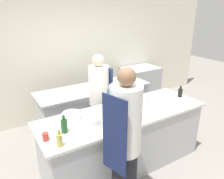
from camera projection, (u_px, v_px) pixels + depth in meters
ground_plane at (123, 163)px, 3.55m from camera, size 16.00×16.00×0.00m
wall_back at (69, 55)px, 4.76m from camera, size 8.00×0.06×2.80m
prep_counter at (124, 139)px, 3.39m from camera, size 2.57×0.87×0.92m
pass_counter at (95, 109)px, 4.40m from camera, size 2.24×0.72×0.92m
oven_range at (140, 86)px, 5.63m from camera, size 0.88×0.65×0.96m
chef_at_prep_near at (125, 145)px, 2.46m from camera, size 0.40×0.39×1.82m
chef_at_stove at (99, 101)px, 3.86m from camera, size 0.38×0.37×1.65m
bottle_olive_oil at (105, 111)px, 3.10m from camera, size 0.09×0.09×0.19m
bottle_vinegar at (147, 105)px, 3.26m from camera, size 0.08×0.08×0.22m
bottle_wine at (59, 140)px, 2.41m from camera, size 0.07×0.07×0.21m
bottle_cooking_oil at (64, 126)px, 2.68m from camera, size 0.08×0.08×0.24m
bottle_sauce at (108, 99)px, 3.43m from camera, size 0.07×0.07×0.27m
bottle_water at (180, 93)px, 3.77m from camera, size 0.08×0.08×0.20m
bowl_mixing_large at (72, 116)px, 3.03m from camera, size 0.26×0.26×0.09m
bowl_prep_small at (165, 98)px, 3.67m from camera, size 0.21×0.21×0.06m
bowl_ceramic_blue at (94, 121)px, 2.89m from camera, size 0.17×0.17×0.09m
cup at (46, 137)px, 2.53m from camera, size 0.07×0.07×0.10m
cutting_board at (119, 120)px, 2.99m from camera, size 0.34×0.22×0.01m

